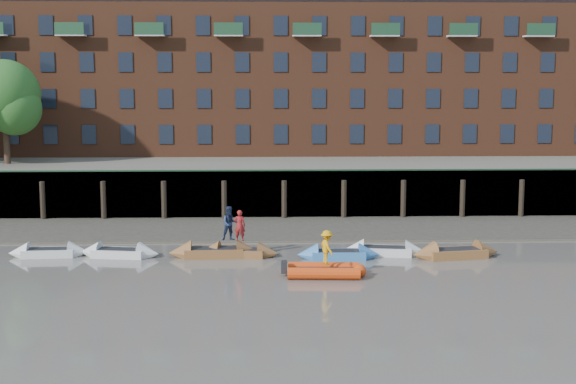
{
  "coord_description": "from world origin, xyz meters",
  "views": [
    {
      "loc": [
        -3.38,
        -31.1,
        9.26
      ],
      "look_at": [
        -2.05,
        12.0,
        3.2
      ],
      "focal_mm": 50.0,
      "sensor_mm": 36.0,
      "label": 1
    }
  ],
  "objects_px": {
    "rowboat_1": "(119,253)",
    "rowboat_6": "(456,253)",
    "rowboat_0": "(49,252)",
    "person_rib_crew": "(327,247)",
    "rib_tender": "(327,271)",
    "rowboat_4": "(338,255)",
    "person_rower_b": "(230,223)",
    "rowboat_3": "(239,252)",
    "person_rower_a": "(240,226)",
    "rowboat_5": "(384,251)",
    "rowboat_2": "(214,252)"
  },
  "relations": [
    {
      "from": "rowboat_1",
      "to": "person_rib_crew",
      "type": "height_order",
      "value": "person_rib_crew"
    },
    {
      "from": "rowboat_2",
      "to": "person_rib_crew",
      "type": "distance_m",
      "value": 7.22
    },
    {
      "from": "rowboat_1",
      "to": "rowboat_4",
      "type": "relative_size",
      "value": 1.02
    },
    {
      "from": "rowboat_3",
      "to": "rib_tender",
      "type": "bearing_deg",
      "value": -37.26
    },
    {
      "from": "rib_tender",
      "to": "person_rower_a",
      "type": "relative_size",
      "value": 2.27
    },
    {
      "from": "rowboat_0",
      "to": "rowboat_1",
      "type": "distance_m",
      "value": 3.76
    },
    {
      "from": "rowboat_4",
      "to": "rowboat_5",
      "type": "bearing_deg",
      "value": 18.62
    },
    {
      "from": "rowboat_1",
      "to": "person_rower_b",
      "type": "height_order",
      "value": "person_rower_b"
    },
    {
      "from": "rowboat_1",
      "to": "person_rower_a",
      "type": "distance_m",
      "value": 6.51
    },
    {
      "from": "rowboat_3",
      "to": "person_rower_a",
      "type": "relative_size",
      "value": 2.62
    },
    {
      "from": "rowboat_2",
      "to": "rowboat_4",
      "type": "xyz_separation_m",
      "value": [
        6.51,
        -0.64,
        -0.02
      ]
    },
    {
      "from": "rowboat_3",
      "to": "rowboat_4",
      "type": "xyz_separation_m",
      "value": [
        5.21,
        -0.68,
        0.0
      ]
    },
    {
      "from": "rowboat_5",
      "to": "person_rib_crew",
      "type": "height_order",
      "value": "person_rib_crew"
    },
    {
      "from": "rowboat_1",
      "to": "rowboat_5",
      "type": "bearing_deg",
      "value": 9.25
    },
    {
      "from": "person_rower_a",
      "to": "person_rib_crew",
      "type": "distance_m",
      "value": 6.18
    },
    {
      "from": "person_rower_a",
      "to": "rowboat_3",
      "type": "bearing_deg",
      "value": 45.01
    },
    {
      "from": "rowboat_0",
      "to": "rowboat_1",
      "type": "height_order",
      "value": "rowboat_1"
    },
    {
      "from": "rowboat_4",
      "to": "rowboat_3",
      "type": "bearing_deg",
      "value": 173.35
    },
    {
      "from": "rowboat_3",
      "to": "person_rower_b",
      "type": "distance_m",
      "value": 1.61
    },
    {
      "from": "rowboat_2",
      "to": "rib_tender",
      "type": "distance_m",
      "value": 7.14
    },
    {
      "from": "rowboat_3",
      "to": "rowboat_0",
      "type": "bearing_deg",
      "value": -173.26
    },
    {
      "from": "rowboat_1",
      "to": "rowboat_4",
      "type": "distance_m",
      "value": 11.53
    },
    {
      "from": "person_rib_crew",
      "to": "rowboat_6",
      "type": "bearing_deg",
      "value": -81.37
    },
    {
      "from": "person_rower_a",
      "to": "rowboat_5",
      "type": "bearing_deg",
      "value": -175.37
    },
    {
      "from": "rowboat_6",
      "to": "rib_tender",
      "type": "height_order",
      "value": "rowboat_6"
    },
    {
      "from": "rowboat_1",
      "to": "rowboat_4",
      "type": "height_order",
      "value": "rowboat_4"
    },
    {
      "from": "rowboat_3",
      "to": "rowboat_2",
      "type": "bearing_deg",
      "value": -169.42
    },
    {
      "from": "rowboat_4",
      "to": "person_rower_b",
      "type": "height_order",
      "value": "person_rower_b"
    },
    {
      "from": "rowboat_2",
      "to": "rowboat_3",
      "type": "bearing_deg",
      "value": -0.65
    },
    {
      "from": "rowboat_0",
      "to": "person_rib_crew",
      "type": "relative_size",
      "value": 2.62
    },
    {
      "from": "rowboat_0",
      "to": "rowboat_3",
      "type": "relative_size",
      "value": 0.97
    },
    {
      "from": "person_rib_crew",
      "to": "rowboat_5",
      "type": "bearing_deg",
      "value": -56.61
    },
    {
      "from": "rowboat_2",
      "to": "person_rower_a",
      "type": "xyz_separation_m",
      "value": [
        1.36,
        0.09,
        1.41
      ]
    },
    {
      "from": "rowboat_4",
      "to": "person_rib_crew",
      "type": "bearing_deg",
      "value": -102.72
    },
    {
      "from": "rib_tender",
      "to": "rowboat_0",
      "type": "bearing_deg",
      "value": 165.12
    },
    {
      "from": "rowboat_3",
      "to": "rowboat_5",
      "type": "distance_m",
      "value": 7.75
    },
    {
      "from": "rowboat_3",
      "to": "rowboat_4",
      "type": "bearing_deg",
      "value": 1.22
    },
    {
      "from": "person_rower_b",
      "to": "rowboat_0",
      "type": "bearing_deg",
      "value": 164.09
    },
    {
      "from": "rib_tender",
      "to": "person_rib_crew",
      "type": "relative_size",
      "value": 2.33
    },
    {
      "from": "rowboat_5",
      "to": "rowboat_6",
      "type": "xyz_separation_m",
      "value": [
        3.65,
        -0.76,
        0.02
      ]
    },
    {
      "from": "rowboat_5",
      "to": "rowboat_0",
      "type": "bearing_deg",
      "value": -171.94
    },
    {
      "from": "rowboat_6",
      "to": "person_rower_a",
      "type": "height_order",
      "value": "person_rower_a"
    },
    {
      "from": "rowboat_1",
      "to": "rowboat_6",
      "type": "xyz_separation_m",
      "value": [
        17.69,
        -0.73,
        0.02
      ]
    },
    {
      "from": "rowboat_6",
      "to": "person_rib_crew",
      "type": "relative_size",
      "value": 3.04
    },
    {
      "from": "rowboat_1",
      "to": "rib_tender",
      "type": "relative_size",
      "value": 1.17
    },
    {
      "from": "rowboat_6",
      "to": "person_rower_b",
      "type": "distance_m",
      "value": 11.99
    },
    {
      "from": "rowboat_3",
      "to": "rowboat_6",
      "type": "xyz_separation_m",
      "value": [
        11.4,
        -0.62,
        0.03
      ]
    },
    {
      "from": "rowboat_0",
      "to": "rib_tender",
      "type": "bearing_deg",
      "value": -22.32
    },
    {
      "from": "rowboat_1",
      "to": "person_rower_a",
      "type": "bearing_deg",
      "value": 8.58
    },
    {
      "from": "rowboat_4",
      "to": "person_rower_a",
      "type": "bearing_deg",
      "value": 172.79
    }
  ]
}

